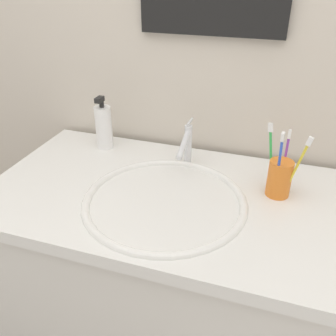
{
  "coord_description": "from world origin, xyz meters",
  "views": [
    {
      "loc": [
        0.24,
        -0.83,
        1.43
      ],
      "look_at": [
        -0.03,
        -0.02,
        0.94
      ],
      "focal_mm": 39.15,
      "sensor_mm": 36.0,
      "label": 1
    }
  ],
  "objects": [
    {
      "name": "toothbrush_yellow",
      "position": [
        0.3,
        0.07,
        0.96
      ],
      "size": [
        0.05,
        0.02,
        0.19
      ],
      "color": "yellow",
      "rests_on": "toothbrush_cup"
    },
    {
      "name": "sink_basin",
      "position": [
        -0.03,
        -0.05,
        0.82
      ],
      "size": [
        0.45,
        0.45,
        0.09
      ],
      "color": "white",
      "rests_on": "vanity_counter"
    },
    {
      "name": "tiled_wall_back",
      "position": [
        0.0,
        0.33,
        1.2
      ],
      "size": [
        2.31,
        0.04,
        2.4
      ],
      "primitive_type": "cube",
      "color": "beige",
      "rests_on": "ground"
    },
    {
      "name": "toothbrush_green",
      "position": [
        0.23,
        0.11,
        0.96
      ],
      "size": [
        0.04,
        0.04,
        0.19
      ],
      "color": "green",
      "rests_on": "toothbrush_cup"
    },
    {
      "name": "faucet",
      "position": [
        -0.03,
        0.17,
        0.92
      ],
      "size": [
        0.02,
        0.15,
        0.14
      ],
      "color": "silver",
      "rests_on": "sink_basin"
    },
    {
      "name": "soap_dispenser",
      "position": [
        -0.34,
        0.21,
        0.92
      ],
      "size": [
        0.06,
        0.06,
        0.19
      ],
      "color": "white",
      "rests_on": "vanity_counter"
    },
    {
      "name": "toothbrush_cup",
      "position": [
        0.26,
        0.09,
        0.9
      ],
      "size": [
        0.07,
        0.07,
        0.1
      ],
      "primitive_type": "cylinder",
      "color": "orange",
      "rests_on": "vanity_counter"
    },
    {
      "name": "vanity_counter",
      "position": [
        0.0,
        0.0,
        0.43
      ],
      "size": [
        1.11,
        0.58,
        0.85
      ],
      "color": "silver",
      "rests_on": "ground"
    },
    {
      "name": "toothbrush_blue",
      "position": [
        0.25,
        0.06,
        0.97
      ],
      "size": [
        0.02,
        0.04,
        0.2
      ],
      "color": "blue",
      "rests_on": "toothbrush_cup"
    },
    {
      "name": "toothbrush_purple",
      "position": [
        0.27,
        0.12,
        0.95
      ],
      "size": [
        0.01,
        0.04,
        0.18
      ],
      "color": "purple",
      "rests_on": "toothbrush_cup"
    }
  ]
}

